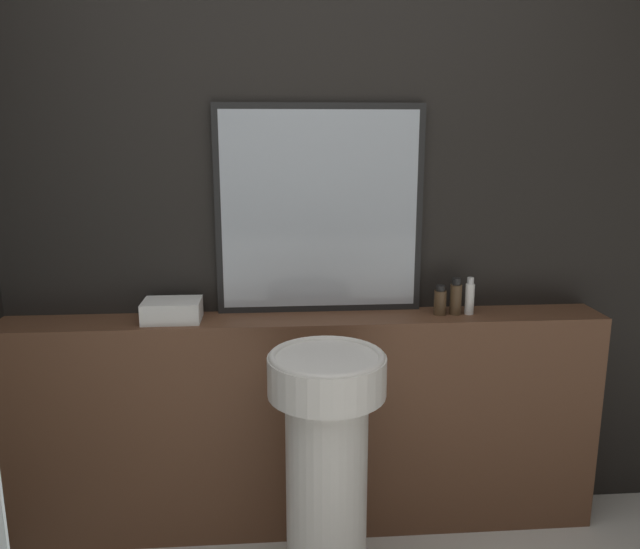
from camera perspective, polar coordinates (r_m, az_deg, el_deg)
name	(u,v)px	position (r m, az deg, el deg)	size (l,w,h in m)	color
wall_back	(303,229)	(2.54, -1.55, 4.16)	(8.00, 0.06, 2.50)	black
vanity_counter	(306,425)	(2.64, -1.28, -13.56)	(2.40, 0.23, 0.92)	brown
pedestal_sink	(327,462)	(2.25, 0.61, -16.78)	(0.40, 0.40, 0.92)	white
mirror	(320,210)	(2.48, -0.03, 5.88)	(0.82, 0.03, 0.83)	black
towel_stack	(172,310)	(2.48, -13.36, -3.22)	(0.22, 0.16, 0.08)	white
shampoo_bottle	(440,301)	(2.54, 10.93, -2.41)	(0.05, 0.05, 0.12)	#4C3823
conditioner_bottle	(456,298)	(2.55, 12.31, -2.09)	(0.05, 0.05, 0.15)	#4C3823
lotion_bottle	(470,297)	(2.57, 13.52, -2.03)	(0.04, 0.04, 0.15)	white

